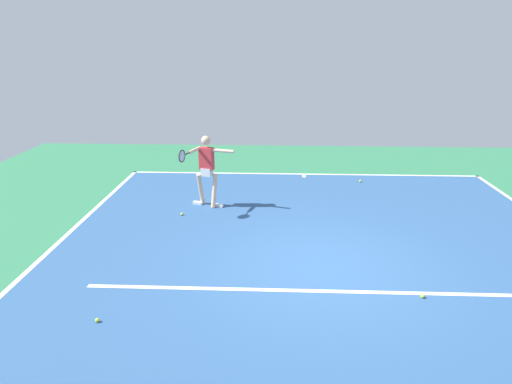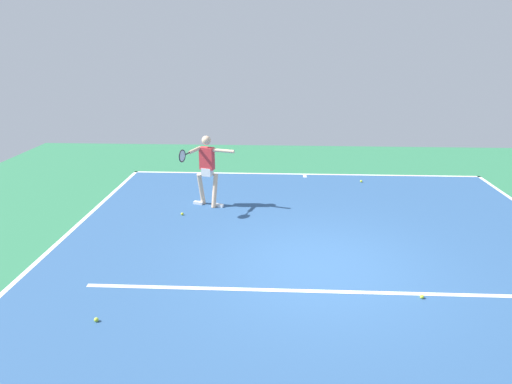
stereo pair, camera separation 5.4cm
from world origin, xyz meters
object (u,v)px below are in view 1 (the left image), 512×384
object	(u,v)px
tennis_ball_near_service_line	(360,181)
tennis_ball_near_player	(182,214)
tennis_ball_far_corner	(423,296)
tennis_ball_by_sideline	(97,320)
tennis_player	(206,166)

from	to	relation	value
tennis_ball_near_service_line	tennis_ball_near_player	world-z (taller)	same
tennis_ball_near_player	tennis_ball_near_service_line	bearing A→B (deg)	-148.23
tennis_ball_near_service_line	tennis_ball_far_corner	bearing A→B (deg)	89.17
tennis_ball_far_corner	tennis_ball_near_service_line	world-z (taller)	same
tennis_ball_by_sideline	tennis_ball_near_player	bearing A→B (deg)	-94.98
tennis_player	tennis_ball_near_service_line	xyz separation A→B (m)	(-4.17, -2.23, -0.99)
tennis_ball_by_sideline	tennis_player	bearing A→B (deg)	-100.08
tennis_ball_by_sideline	tennis_ball_far_corner	xyz separation A→B (m)	(-4.97, -0.89, 0.00)
tennis_player	tennis_ball_far_corner	distance (m)	5.90
tennis_ball_by_sideline	tennis_ball_near_service_line	bearing A→B (deg)	-124.86
tennis_ball_far_corner	tennis_ball_near_player	world-z (taller)	same
tennis_player	tennis_ball_near_player	xyz separation A→B (m)	(0.52, 0.67, -0.99)
tennis_ball_near_service_line	tennis_player	bearing A→B (deg)	28.12
tennis_ball_by_sideline	tennis_ball_near_player	world-z (taller)	same
tennis_player	tennis_ball_by_sideline	world-z (taller)	tennis_player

